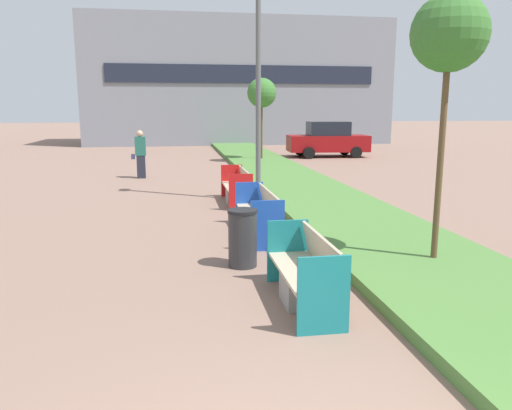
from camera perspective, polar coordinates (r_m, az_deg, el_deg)
planter_grass_strip at (r=15.11m, az=5.94°, el=1.53°), size 2.80×120.00×0.18m
building_backdrop at (r=38.22m, az=-2.20°, el=13.74°), size 21.61×7.09×8.73m
bench_teal_frame at (r=6.71m, az=5.68°, el=-8.29°), size 0.65×1.89×0.94m
bench_blue_frame at (r=10.18m, az=0.40°, el=-1.45°), size 0.65×2.31×0.94m
bench_red_frame at (r=13.68m, az=-2.14°, el=1.76°), size 0.65×2.11×0.94m
litter_bin at (r=8.19m, az=-1.55°, el=-3.79°), size 0.49×0.49×0.95m
street_lamp_post at (r=13.88m, az=0.27°, el=17.95°), size 0.24×0.44×7.72m
sapling_tree_near at (r=8.41m, az=21.22°, el=17.58°), size 1.16×1.16×4.26m
sapling_tree_far at (r=24.01m, az=0.66°, el=12.65°), size 1.38×1.38×3.95m
pedestrian_walking at (r=18.98m, az=-13.07°, el=5.71°), size 0.53×0.24×1.76m
parked_car_distant at (r=26.92m, az=8.20°, el=7.41°), size 4.31×2.04×1.86m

